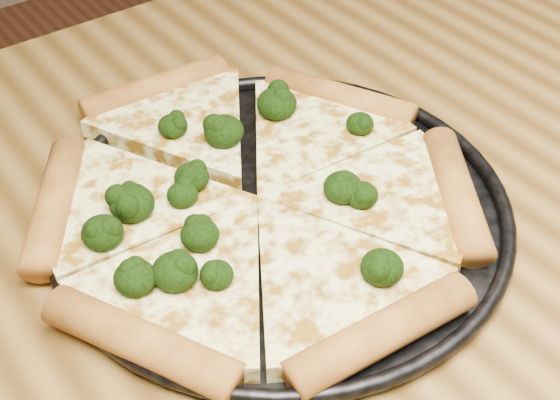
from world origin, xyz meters
TOP-DOWN VIEW (x-y plane):
  - pizza_pan at (0.05, 0.09)m, footprint 0.34×0.34m
  - pizza at (0.03, 0.11)m, footprint 0.35×0.35m
  - broccoli_florets at (0.01, 0.11)m, footprint 0.25×0.24m

SIDE VIEW (x-z plane):
  - pizza_pan at x=0.05m, z-range 0.75..0.77m
  - pizza at x=0.03m, z-range 0.75..0.78m
  - broccoli_florets at x=0.01m, z-range 0.77..0.79m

